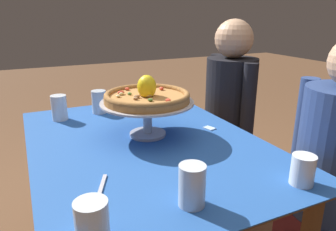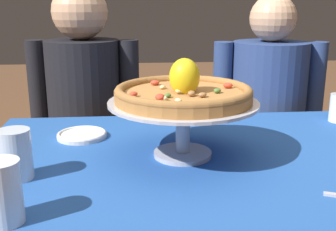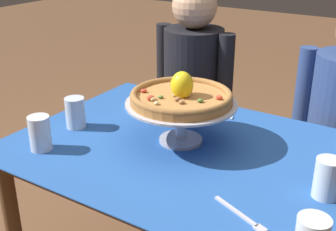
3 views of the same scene
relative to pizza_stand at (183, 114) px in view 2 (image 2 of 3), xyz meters
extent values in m
cylinder|color=brown|center=(-0.49, 0.34, -0.51)|extent=(0.06, 0.06, 0.73)
cylinder|color=brown|center=(0.60, 0.34, -0.51)|extent=(0.06, 0.06, 0.73)
cube|color=brown|center=(0.06, -0.03, -0.13)|extent=(1.22, 0.87, 0.02)
cube|color=#23519E|center=(0.06, -0.03, -0.12)|extent=(1.26, 0.91, 0.00)
cylinder|color=#B7B7C1|center=(0.00, 0.00, -0.11)|extent=(0.16, 0.16, 0.01)
cylinder|color=#B7B7C1|center=(0.00, 0.00, -0.04)|extent=(0.04, 0.04, 0.13)
cylinder|color=#B7B7C1|center=(0.00, 0.00, 0.03)|extent=(0.40, 0.40, 0.01)
cylinder|color=#AD753D|center=(0.00, 0.00, 0.05)|extent=(0.36, 0.36, 0.02)
torus|color=olive|center=(0.00, 0.00, 0.06)|extent=(0.36, 0.36, 0.02)
ellipsoid|color=#C63D28|center=(-0.07, -0.09, 0.07)|extent=(0.03, 0.03, 0.02)
ellipsoid|color=#C63D28|center=(0.13, 0.04, 0.07)|extent=(0.03, 0.02, 0.01)
ellipsoid|color=beige|center=(-0.03, -0.12, 0.07)|extent=(0.02, 0.02, 0.01)
ellipsoid|color=#996B42|center=(0.01, -0.05, 0.07)|extent=(0.03, 0.03, 0.01)
ellipsoid|color=#4C7533|center=(0.09, -0.02, 0.07)|extent=(0.03, 0.03, 0.01)
ellipsoid|color=beige|center=(0.00, 0.00, 0.07)|extent=(0.04, 0.03, 0.02)
ellipsoid|color=tan|center=(0.02, 0.00, 0.07)|extent=(0.03, 0.03, 0.02)
ellipsoid|color=tan|center=(-0.01, -0.02, 0.07)|extent=(0.03, 0.03, 0.01)
ellipsoid|color=#996B42|center=(0.04, -0.06, 0.07)|extent=(0.03, 0.03, 0.01)
ellipsoid|color=beige|center=(-0.06, -0.09, 0.07)|extent=(0.02, 0.02, 0.01)
ellipsoid|color=#4C7533|center=(-0.05, -0.06, 0.07)|extent=(0.02, 0.03, 0.01)
ellipsoid|color=beige|center=(-0.05, 0.04, 0.07)|extent=(0.02, 0.02, 0.01)
ellipsoid|color=#C63D28|center=(-0.13, -0.04, 0.07)|extent=(0.03, 0.03, 0.01)
ellipsoid|color=#C63D28|center=(-0.07, 0.10, 0.07)|extent=(0.03, 0.02, 0.01)
ellipsoid|color=yellow|center=(0.00, 0.00, 0.10)|extent=(0.10, 0.10, 0.10)
cylinder|color=silver|center=(-0.41, -0.11, -0.06)|extent=(0.08, 0.08, 0.12)
cylinder|color=silver|center=(-0.41, -0.11, -0.09)|extent=(0.07, 0.07, 0.04)
cylinder|color=white|center=(-0.38, -0.32, -0.05)|extent=(0.08, 0.08, 0.12)
cylinder|color=silver|center=(-0.38, -0.32, -0.08)|extent=(0.07, 0.07, 0.07)
cylinder|color=silver|center=(-0.29, 0.18, -0.11)|extent=(0.15, 0.15, 0.01)
torus|color=white|center=(-0.29, 0.18, -0.10)|extent=(0.15, 0.15, 0.01)
cube|color=silver|center=(0.05, 0.29, -0.11)|extent=(0.06, 0.05, 0.00)
cube|color=maroon|center=(-0.34, 0.68, -0.65)|extent=(0.31, 0.34, 0.47)
cylinder|color=black|center=(-0.34, 0.68, -0.14)|extent=(0.33, 0.33, 0.55)
sphere|color=tan|center=(-0.34, 0.68, 0.25)|extent=(0.22, 0.22, 0.22)
cylinder|color=black|center=(-0.53, 0.70, -0.10)|extent=(0.08, 0.08, 0.47)
cylinder|color=black|center=(-0.14, 0.66, -0.10)|extent=(0.08, 0.08, 0.47)
cube|color=maroon|center=(0.45, 0.64, -0.65)|extent=(0.31, 0.34, 0.46)
cylinder|color=navy|center=(0.45, 0.64, -0.15)|extent=(0.34, 0.34, 0.54)
sphere|color=tan|center=(0.45, 0.64, 0.22)|extent=(0.19, 0.19, 0.19)
cylinder|color=navy|center=(0.25, 0.66, -0.11)|extent=(0.08, 0.08, 0.46)
cylinder|color=navy|center=(0.65, 0.63, -0.11)|extent=(0.08, 0.08, 0.46)
camera|label=1|loc=(1.19, -0.46, 0.40)|focal=33.59mm
camera|label=2|loc=(-0.13, -1.05, 0.29)|focal=44.25mm
camera|label=3|loc=(0.74, -1.24, 0.60)|focal=47.16mm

